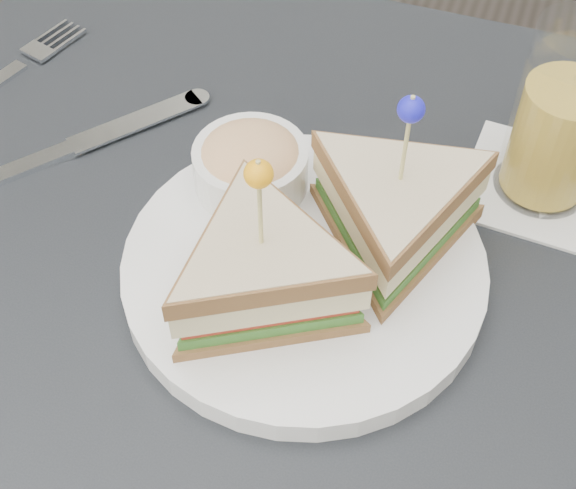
# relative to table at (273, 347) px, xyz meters

# --- Properties ---
(table) EXTENTS (0.80, 0.80, 0.75)m
(table) POSITION_rel_table_xyz_m (0.00, 0.00, 0.00)
(table) COLOR black
(table) RESTS_ON ground
(plate_meal) EXTENTS (0.30, 0.29, 0.16)m
(plate_meal) POSITION_rel_table_xyz_m (0.03, 0.03, 0.12)
(plate_meal) COLOR white
(plate_meal) RESTS_ON table
(cutlery_fork) EXTENTS (0.08, 0.21, 0.01)m
(cutlery_fork) POSITION_rel_table_xyz_m (-0.33, 0.15, 0.08)
(cutlery_fork) COLOR silver
(cutlery_fork) RESTS_ON table
(cutlery_knife) EXTENTS (0.16, 0.19, 0.01)m
(cutlery_knife) POSITION_rel_table_xyz_m (-0.21, 0.09, 0.08)
(cutlery_knife) COLOR white
(cutlery_knife) RESTS_ON table
(drink_set) EXTENTS (0.13, 0.13, 0.16)m
(drink_set) POSITION_rel_table_xyz_m (0.17, 0.18, 0.15)
(drink_set) COLOR silver
(drink_set) RESTS_ON table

